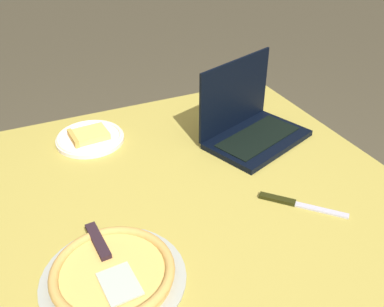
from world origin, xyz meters
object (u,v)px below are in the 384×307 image
(pizza_plate, at_px, (90,137))
(table_knife, at_px, (293,203))
(dining_table, at_px, (188,211))
(laptop, at_px, (249,122))
(pizza_tray, at_px, (113,273))

(pizza_plate, bearing_deg, table_knife, -52.89)
(dining_table, distance_m, laptop, 0.36)
(dining_table, xyz_separation_m, table_knife, (0.22, -0.18, 0.09))
(pizza_plate, xyz_separation_m, pizza_tray, (-0.09, -0.58, 0.00))
(pizza_tray, height_order, table_knife, pizza_tray)
(laptop, distance_m, pizza_plate, 0.52)
(dining_table, distance_m, table_knife, 0.30)
(dining_table, relative_size, pizza_tray, 3.68)
(table_knife, bearing_deg, pizza_tray, -174.89)
(pizza_tray, relative_size, table_knife, 1.73)
(pizza_plate, distance_m, pizza_tray, 0.59)
(dining_table, xyz_separation_m, pizza_plate, (-0.19, 0.36, 0.10))
(pizza_tray, bearing_deg, laptop, 34.48)
(pizza_plate, bearing_deg, pizza_tray, -98.67)
(dining_table, distance_m, pizza_tray, 0.37)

